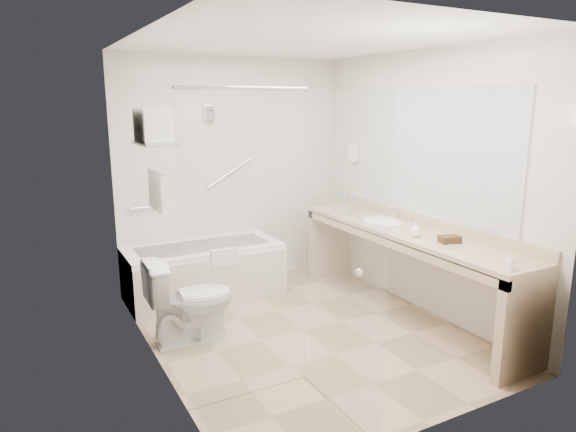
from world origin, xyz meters
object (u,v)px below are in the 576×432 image
bathtub (204,271)px  vanity_counter (406,251)px  amenity_basket (450,239)px  toilet (190,300)px  water_bottle_left (353,205)px

bathtub → vanity_counter: (1.52, -1.39, 0.36)m
bathtub → amenity_basket: amenity_basket is taller
toilet → amenity_basket: size_ratio=4.34×
bathtub → vanity_counter: 2.09m
bathtub → amenity_basket: bearing=-51.2°
bathtub → toilet: size_ratio=2.16×
bathtub → vanity_counter: size_ratio=0.59×
bathtub → toilet: 1.05m
vanity_counter → toilet: 2.04m
toilet → water_bottle_left: size_ratio=4.36×
water_bottle_left → vanity_counter: bearing=-89.2°
vanity_counter → water_bottle_left: (-0.01, 0.86, 0.29)m
vanity_counter → toilet: vanity_counter is taller
vanity_counter → water_bottle_left: bearing=90.8°
water_bottle_left → toilet: bearing=-168.0°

